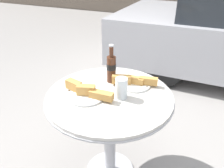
# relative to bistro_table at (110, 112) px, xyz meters

# --- Properties ---
(bistro_table) EXTENTS (0.79, 0.79, 0.70)m
(bistro_table) POSITION_rel_bistro_table_xyz_m (0.00, 0.00, 0.00)
(bistro_table) COLOR #B7B7BC
(bistro_table) RESTS_ON ground_plane
(cola_bottle_left) EXTENTS (0.06, 0.06, 0.26)m
(cola_bottle_left) POSITION_rel_bistro_table_xyz_m (-0.06, 0.15, 0.24)
(cola_bottle_left) COLOR #4C2819
(cola_bottle_left) RESTS_ON bistro_table
(drinking_glass) EXTENTS (0.07, 0.07, 0.13)m
(drinking_glass) POSITION_rel_bistro_table_xyz_m (0.08, -0.01, 0.20)
(drinking_glass) COLOR black
(drinking_glass) RESTS_ON bistro_table
(lunch_plate_near) EXTENTS (0.33, 0.23, 0.07)m
(lunch_plate_near) POSITION_rel_bistro_table_xyz_m (-0.12, -0.08, 0.17)
(lunch_plate_near) COLOR white
(lunch_plate_near) RESTS_ON bistro_table
(lunch_plate_far) EXTENTS (0.29, 0.21, 0.07)m
(lunch_plate_far) POSITION_rel_bistro_table_xyz_m (0.10, 0.17, 0.17)
(lunch_plate_far) COLOR white
(lunch_plate_far) RESTS_ON bistro_table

